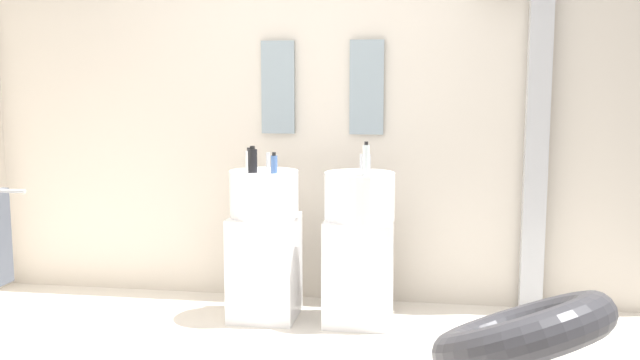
# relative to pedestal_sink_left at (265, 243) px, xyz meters

# --- Properties ---
(rear_partition) EXTENTS (4.80, 0.10, 2.60)m
(rear_partition) POSITION_rel_pedestal_sink_left_xyz_m (0.29, 0.49, 0.83)
(rear_partition) COLOR beige
(rear_partition) RESTS_ON ground_plane
(pedestal_sink_left) EXTENTS (0.42, 0.42, 1.02)m
(pedestal_sink_left) POSITION_rel_pedestal_sink_left_xyz_m (0.00, 0.00, 0.00)
(pedestal_sink_left) COLOR white
(pedestal_sink_left) RESTS_ON ground_plane
(pedestal_sink_right) EXTENTS (0.42, 0.42, 1.02)m
(pedestal_sink_right) POSITION_rel_pedestal_sink_left_xyz_m (0.59, 0.00, 0.00)
(pedestal_sink_right) COLOR white
(pedestal_sink_right) RESTS_ON ground_plane
(vanity_mirror_left) EXTENTS (0.22, 0.03, 0.61)m
(vanity_mirror_left) POSITION_rel_pedestal_sink_left_xyz_m (-0.00, 0.42, 0.95)
(vanity_mirror_left) COLOR #8C9EA8
(vanity_mirror_right) EXTENTS (0.22, 0.03, 0.61)m
(vanity_mirror_right) POSITION_rel_pedestal_sink_left_xyz_m (0.59, 0.42, 0.95)
(vanity_mirror_right) COLOR #8C9EA8
(shower_column) EXTENTS (0.49, 0.24, 2.05)m
(shower_column) POSITION_rel_pedestal_sink_left_xyz_m (1.63, 0.37, 0.61)
(shower_column) COLOR #B7BABF
(shower_column) RESTS_ON ground_plane
(lounge_chair) EXTENTS (1.09, 1.09, 0.65)m
(lounge_chair) POSITION_rel_pedestal_sink_left_xyz_m (1.39, -1.19, -0.12)
(lounge_chair) COLOR #B7BABF
(lounge_chair) RESTS_ON ground_plane
(soap_bottle_black) EXTENTS (0.06, 0.06, 0.16)m
(soap_bottle_black) POSITION_rel_pedestal_sink_left_xyz_m (-0.04, -0.11, 0.52)
(soap_bottle_black) COLOR black
(soap_bottle_black) RESTS_ON pedestal_sink_left
(soap_bottle_clear) EXTENTS (0.04, 0.04, 0.20)m
(soap_bottle_clear) POSITION_rel_pedestal_sink_left_xyz_m (0.64, -0.14, 0.54)
(soap_bottle_clear) COLOR silver
(soap_bottle_clear) RESTS_ON pedestal_sink_right
(soap_bottle_blue) EXTENTS (0.04, 0.04, 0.12)m
(soap_bottle_blue) POSITION_rel_pedestal_sink_left_xyz_m (0.09, -0.12, 0.50)
(soap_bottle_blue) COLOR #4C72B7
(soap_bottle_blue) RESTS_ON pedestal_sink_left
(soap_bottle_grey) EXTENTS (0.05, 0.05, 0.14)m
(soap_bottle_grey) POSITION_rel_pedestal_sink_left_xyz_m (0.64, -0.10, 0.51)
(soap_bottle_grey) COLOR #99999E
(soap_bottle_grey) RESTS_ON pedestal_sink_right
(soap_bottle_white) EXTENTS (0.04, 0.04, 0.13)m
(soap_bottle_white) POSITION_rel_pedestal_sink_left_xyz_m (-0.11, 0.08, 0.51)
(soap_bottle_white) COLOR white
(soap_bottle_white) RESTS_ON pedestal_sink_left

